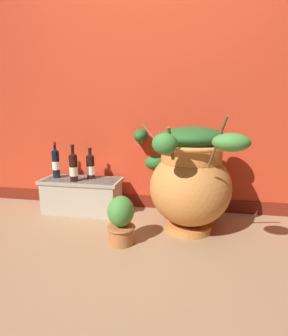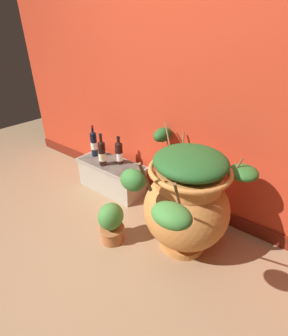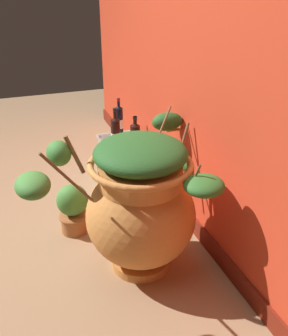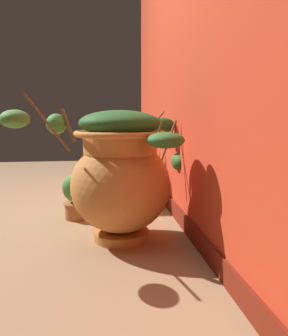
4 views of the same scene
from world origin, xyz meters
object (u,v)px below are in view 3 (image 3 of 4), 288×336
at_px(wine_bottle_left, 116,132).
at_px(potted_shrub, 73,208).
at_px(terracotta_urn, 141,202).
at_px(wine_bottle_right, 135,137).
at_px(wine_bottle_middle, 119,120).

relative_size(wine_bottle_left, potted_shrub, 0.95).
bearing_deg(wine_bottle_left, terracotta_urn, -8.26).
bearing_deg(wine_bottle_left, potted_shrub, -39.64).
relative_size(wine_bottle_left, wine_bottle_right, 1.16).
bearing_deg(potted_shrub, terracotta_urn, 34.33).
bearing_deg(wine_bottle_middle, wine_bottle_right, 5.54).
bearing_deg(wine_bottle_right, terracotta_urn, -16.75).
bearing_deg(wine_bottle_middle, potted_shrub, -35.60).
height_order(terracotta_urn, wine_bottle_left, terracotta_urn).
xyz_separation_m(wine_bottle_left, wine_bottle_middle, (-0.22, 0.10, 0.01)).
height_order(wine_bottle_left, wine_bottle_right, wine_bottle_left).
bearing_deg(wine_bottle_middle, terracotta_urn, -11.07).
relative_size(wine_bottle_middle, potted_shrub, 0.97).
bearing_deg(potted_shrub, wine_bottle_right, 127.39).
relative_size(terracotta_urn, wine_bottle_left, 3.60).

